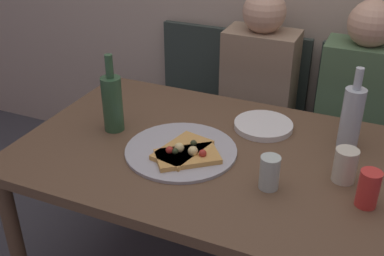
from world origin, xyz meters
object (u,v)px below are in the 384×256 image
object	(u,v)px
pizza_slice_last	(182,150)
wine_bottle	(352,117)
plate_stack	(263,126)
pizza_tray	(181,151)
guest_in_sweater	(253,99)
chair_left	(192,97)
beer_bottle	(112,102)
chair_middle	(260,110)
tumbler_near	(345,166)
soda_can	(368,189)
dining_table	(208,168)
pizza_slice_extra	(188,156)
guest_in_beanie	(353,117)
chair_right	(353,127)
tumbler_far	(270,173)

from	to	relation	value
pizza_slice_last	wine_bottle	distance (m)	0.63
wine_bottle	plate_stack	bearing A→B (deg)	178.62
pizza_tray	guest_in_sweater	bearing A→B (deg)	86.53
chair_left	plate_stack	bearing A→B (deg)	133.38
pizza_slice_last	beer_bottle	distance (m)	0.35
plate_stack	chair_middle	distance (m)	0.69
tumbler_near	soda_can	bearing A→B (deg)	-51.36
soda_can	dining_table	bearing A→B (deg)	169.16
pizza_tray	pizza_slice_extra	size ratio (longest dim) A/B	1.62
pizza_slice_last	beer_bottle	bearing A→B (deg)	167.98
chair_middle	soda_can	bearing A→B (deg)	122.07
pizza_tray	tumbler_near	bearing A→B (deg)	5.22
dining_table	guest_in_beanie	bearing A→B (deg)	57.56
chair_right	guest_in_beanie	distance (m)	0.20
pizza_slice_last	chair_right	bearing A→B (deg)	60.82
plate_stack	soda_can	bearing A→B (deg)	-39.25
pizza_slice_extra	chair_right	distance (m)	1.11
tumbler_near	guest_in_beanie	distance (m)	0.73
chair_middle	dining_table	bearing A→B (deg)	92.59
tumbler_far	plate_stack	size ratio (longest dim) A/B	0.49
tumbler_near	chair_middle	size ratio (longest dim) A/B	0.13
guest_in_sweater	guest_in_beanie	world-z (taller)	same
pizza_slice_last	soda_can	distance (m)	0.64
pizza_tray	wine_bottle	size ratio (longest dim) A/B	1.32
wine_bottle	tumbler_far	bearing A→B (deg)	-117.97
chair_left	chair_middle	bearing A→B (deg)	-180.00
tumbler_far	guest_in_beanie	distance (m)	0.88
tumbler_far	chair_left	xyz separation A→B (m)	(-0.71, 1.00, -0.30)
guest_in_beanie	chair_middle	bearing A→B (deg)	-17.23
chair_middle	guest_in_beanie	xyz separation A→B (m)	(0.49, -0.15, 0.13)
pizza_tray	tumbler_far	bearing A→B (deg)	-13.25
pizza_tray	guest_in_beanie	world-z (taller)	guest_in_beanie
pizza_slice_extra	guest_in_beanie	bearing A→B (deg)	59.16
tumbler_far	dining_table	bearing A→B (deg)	152.41
dining_table	pizza_slice_last	world-z (taller)	pizza_slice_last
wine_bottle	chair_middle	xyz separation A→B (m)	(-0.50, 0.63, -0.36)
pizza_slice_last	guest_in_sweater	xyz separation A→B (m)	(0.03, 0.78, -0.13)
pizza_tray	chair_right	distance (m)	1.09
pizza_tray	guest_in_sweater	size ratio (longest dim) A/B	0.35
dining_table	guest_in_sweater	bearing A→B (deg)	93.15
beer_bottle	guest_in_beanie	world-z (taller)	guest_in_beanie
pizza_tray	tumbler_far	distance (m)	0.37
tumbler_far	soda_can	distance (m)	0.30
wine_bottle	chair_left	world-z (taller)	wine_bottle
tumbler_near	soda_can	xyz separation A→B (m)	(0.08, -0.10, 0.00)
tumbler_far	chair_middle	distance (m)	1.09
pizza_slice_last	beer_bottle	xyz separation A→B (m)	(-0.33, 0.07, 0.10)
tumbler_far	chair_middle	bearing A→B (deg)	107.05
tumbler_near	chair_middle	bearing A→B (deg)	121.20
beer_bottle	tumbler_far	xyz separation A→B (m)	(0.67, -0.13, -0.06)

